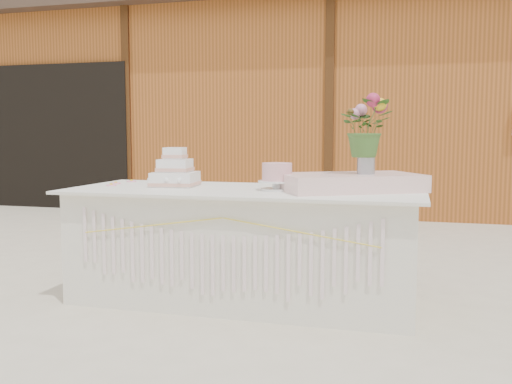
{
  "coord_description": "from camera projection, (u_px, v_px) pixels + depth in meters",
  "views": [
    {
      "loc": [
        1.1,
        -3.69,
        1.14
      ],
      "look_at": [
        0.0,
        0.3,
        0.72
      ],
      "focal_mm": 40.0,
      "sensor_mm": 36.0,
      "label": 1
    }
  ],
  "objects": [
    {
      "name": "ground",
      "position": [
        244.0,
        299.0,
        3.95
      ],
      "size": [
        80.0,
        80.0,
        0.0
      ],
      "primitive_type": "plane",
      "color": "beige",
      "rests_on": "ground"
    },
    {
      "name": "satin_runner",
      "position": [
        350.0,
        182.0,
        3.74
      ],
      "size": [
        1.02,
        0.88,
        0.11
      ],
      "primitive_type": "cube",
      "rotation": [
        0.0,
        0.0,
        0.51
      ],
      "color": "#FFD4CD",
      "rests_on": "cake_table"
    },
    {
      "name": "barn",
      "position": [
        346.0,
        102.0,
        9.53
      ],
      "size": [
        12.6,
        4.6,
        3.3
      ],
      "color": "#A85823",
      "rests_on": "ground"
    },
    {
      "name": "bouquet",
      "position": [
        367.0,
        121.0,
        3.68
      ],
      "size": [
        0.36,
        0.32,
        0.37
      ],
      "primitive_type": "imported",
      "rotation": [
        0.0,
        0.0,
        0.08
      ],
      "color": "#3B6227",
      "rests_on": "flower_vase"
    },
    {
      "name": "pink_cake_stand",
      "position": [
        277.0,
        175.0,
        3.77
      ],
      "size": [
        0.25,
        0.25,
        0.18
      ],
      "color": "white",
      "rests_on": "cake_table"
    },
    {
      "name": "flower_vase",
      "position": [
        366.0,
        162.0,
        3.71
      ],
      "size": [
        0.12,
        0.12,
        0.16
      ],
      "primitive_type": "cylinder",
      "color": "#ACACB1",
      "rests_on": "satin_runner"
    },
    {
      "name": "loose_flowers",
      "position": [
        119.0,
        182.0,
        4.29
      ],
      "size": [
        0.27,
        0.4,
        0.02
      ],
      "primitive_type": null,
      "rotation": [
        0.0,
        0.0,
        -0.35
      ],
      "color": "pink",
      "rests_on": "cake_table"
    },
    {
      "name": "wedding_cake",
      "position": [
        175.0,
        173.0,
        4.07
      ],
      "size": [
        0.34,
        0.34,
        0.28
      ],
      "rotation": [
        0.0,
        0.0,
        0.11
      ],
      "color": "white",
      "rests_on": "cake_table"
    },
    {
      "name": "cake_table",
      "position": [
        244.0,
        245.0,
        3.91
      ],
      "size": [
        2.4,
        1.0,
        0.77
      ],
      "color": "silver",
      "rests_on": "ground"
    }
  ]
}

